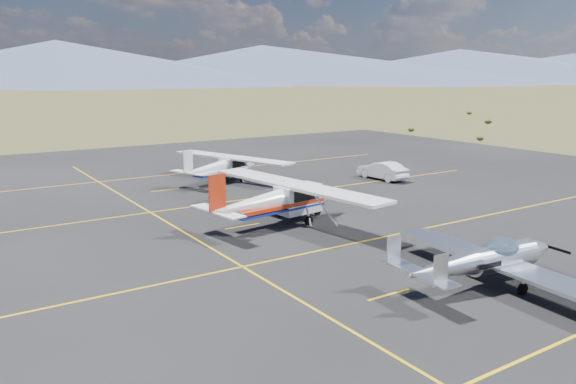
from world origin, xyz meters
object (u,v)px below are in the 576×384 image
object	(u,v)px
aircraft_low_wing	(486,260)
aircraft_cessna	(278,199)
sedan	(382,170)
aircraft_plain	(222,166)

from	to	relation	value
aircraft_low_wing	aircraft_cessna	distance (m)	11.77
aircraft_low_wing	sedan	xyz separation A→B (m)	(11.53, 18.18, -0.33)
aircraft_low_wing	sedan	distance (m)	21.53
aircraft_plain	sedan	world-z (taller)	aircraft_plain
sedan	aircraft_cessna	bearing A→B (deg)	23.00
aircraft_low_wing	sedan	size ratio (longest dim) A/B	2.39
aircraft_low_wing	aircraft_cessna	xyz separation A→B (m)	(-1.84, 11.62, 0.37)
aircraft_plain	sedan	bearing A→B (deg)	-46.96
aircraft_low_wing	aircraft_plain	distance (m)	23.78
aircraft_cessna	aircraft_plain	size ratio (longest dim) A/B	1.17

